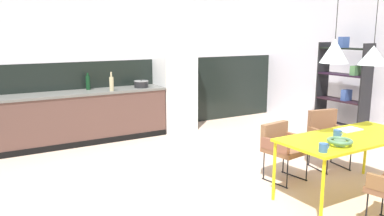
# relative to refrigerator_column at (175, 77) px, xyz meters

# --- Properties ---
(ground_plane) EXTENTS (9.29, 9.29, 0.00)m
(ground_plane) POSITION_rel_refrigerator_column_xyz_m (-0.70, -3.15, -1.05)
(ground_plane) COLOR #CBAC94
(back_wall_splashback_dark) EXTENTS (6.98, 0.12, 1.39)m
(back_wall_splashback_dark) POSITION_rel_refrigerator_column_xyz_m (-0.70, 0.36, -0.35)
(back_wall_splashback_dark) COLOR black
(back_wall_splashback_dark) RESTS_ON ground
(back_wall_panel_upper) EXTENTS (6.98, 0.12, 1.39)m
(back_wall_panel_upper) POSITION_rel_refrigerator_column_xyz_m (-0.70, 0.36, 1.04)
(back_wall_panel_upper) COLOR silver
(back_wall_panel_upper) RESTS_ON back_wall_splashback_dark
(kitchen_counter) EXTENTS (3.70, 0.63, 0.90)m
(kitchen_counter) POSITION_rel_refrigerator_column_xyz_m (-2.20, -0.00, -0.60)
(kitchen_counter) COLOR brown
(kitchen_counter) RESTS_ON ground
(refrigerator_column) EXTENTS (0.69, 0.60, 2.09)m
(refrigerator_column) POSITION_rel_refrigerator_column_xyz_m (0.00, 0.00, 0.00)
(refrigerator_column) COLOR silver
(refrigerator_column) RESTS_ON ground
(dining_table) EXTENTS (1.72, 0.77, 0.73)m
(dining_table) POSITION_rel_refrigerator_column_xyz_m (0.23, -3.85, -0.36)
(dining_table) COLOR yellow
(dining_table) RESTS_ON ground
(armchair_corner_seat) EXTENTS (0.55, 0.54, 0.81)m
(armchair_corner_seat) POSITION_rel_refrigerator_column_xyz_m (0.83, -3.04, -0.53)
(armchair_corner_seat) COLOR brown
(armchair_corner_seat) RESTS_ON ground
(armchair_far_side) EXTENTS (0.54, 0.53, 0.74)m
(armchair_far_side) POSITION_rel_refrigerator_column_xyz_m (-0.06, -3.06, -0.56)
(armchair_far_side) COLOR brown
(armchair_far_side) RESTS_ON ground
(fruit_bowl) EXTENTS (0.26, 0.26, 0.07)m
(fruit_bowl) POSITION_rel_refrigerator_column_xyz_m (-0.18, -4.04, -0.27)
(fruit_bowl) COLOR #4C704C
(fruit_bowl) RESTS_ON dining_table
(open_book) EXTENTS (0.32, 0.19, 0.02)m
(open_book) POSITION_rel_refrigerator_column_xyz_m (0.47, -3.66, -0.31)
(open_book) COLOR white
(open_book) RESTS_ON dining_table
(mug_glass_clear) EXTENTS (0.13, 0.09, 0.11)m
(mug_glass_clear) POSITION_rel_refrigerator_column_xyz_m (0.01, -3.85, -0.27)
(mug_glass_clear) COLOR #335B93
(mug_glass_clear) RESTS_ON dining_table
(mug_short_terracotta) EXTENTS (0.13, 0.09, 0.09)m
(mug_short_terracotta) POSITION_rel_refrigerator_column_xyz_m (-0.51, -4.10, -0.27)
(mug_short_terracotta) COLOR #335B93
(mug_short_terracotta) RESTS_ON dining_table
(cooking_pot) EXTENTS (0.27, 0.27, 0.15)m
(cooking_pot) POSITION_rel_refrigerator_column_xyz_m (-0.74, -0.05, -0.08)
(cooking_pot) COLOR black
(cooking_pot) RESTS_ON kitchen_counter
(bottle_wine_green) EXTENTS (0.07, 0.07, 0.33)m
(bottle_wine_green) POSITION_rel_refrigerator_column_xyz_m (-1.35, -0.19, -0.01)
(bottle_wine_green) COLOR tan
(bottle_wine_green) RESTS_ON kitchen_counter
(bottle_vinegar_dark) EXTENTS (0.08, 0.08, 0.30)m
(bottle_vinegar_dark) POSITION_rel_refrigerator_column_xyz_m (-1.67, 0.16, -0.01)
(bottle_vinegar_dark) COLOR #0F3319
(bottle_vinegar_dark) RESTS_ON kitchen_counter
(open_shelf_unit) EXTENTS (0.30, 0.95, 1.83)m
(open_shelf_unit) POSITION_rel_refrigerator_column_xyz_m (2.23, -2.15, -0.12)
(open_shelf_unit) COLOR black
(open_shelf_unit) RESTS_ON ground
(pendant_lamp_over_table_near) EXTENTS (0.30, 0.30, 1.15)m
(pendant_lamp_over_table_near) POSITION_rel_refrigerator_column_xyz_m (-0.11, -3.83, 0.66)
(pendant_lamp_over_table_near) COLOR black
(pendant_lamp_over_table_far) EXTENTS (0.33, 0.33, 1.20)m
(pendant_lamp_over_table_far) POSITION_rel_refrigerator_column_xyz_m (0.58, -3.82, 0.60)
(pendant_lamp_over_table_far) COLOR black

